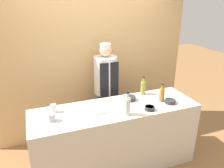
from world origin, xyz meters
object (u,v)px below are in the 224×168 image
object	(u,v)px
chef_center	(106,90)
cutting_board	(100,110)
bottle_clear	(127,106)
sauce_bowl_purple	(170,101)
cup_cream	(54,108)
sauce_bowl_brown	(150,108)
sauce_bowl_yellow	(130,98)
bottle_oil	(143,87)
bottle_vinegar	(162,94)
cup_steel	(52,117)

from	to	relation	value
chef_center	cutting_board	bearing A→B (deg)	-115.19
cutting_board	bottle_clear	bearing A→B (deg)	-38.01
sauce_bowl_purple	cup_cream	size ratio (longest dim) A/B	1.36
sauce_bowl_brown	bottle_clear	xyz separation A→B (m)	(-0.32, -0.01, 0.09)
sauce_bowl_yellow	bottle_oil	world-z (taller)	bottle_oil
bottle_vinegar	chef_center	world-z (taller)	chef_center
sauce_bowl_yellow	bottle_clear	xyz separation A→B (m)	(-0.21, -0.36, 0.09)
sauce_bowl_brown	cup_steel	xyz separation A→B (m)	(-1.20, 0.17, 0.02)
cutting_board	bottle_oil	size ratio (longest dim) A/B	1.15
bottle_oil	chef_center	xyz separation A→B (m)	(-0.44, 0.42, -0.15)
sauce_bowl_brown	cutting_board	distance (m)	0.64
sauce_bowl_yellow	cup_cream	distance (m)	1.04
bottle_vinegar	bottle_oil	xyz separation A→B (m)	(-0.13, 0.30, 0.01)
sauce_bowl_yellow	cutting_board	size ratio (longest dim) A/B	0.51
bottle_clear	cup_cream	bearing A→B (deg)	155.01
bottle_oil	chef_center	world-z (taller)	chef_center
bottle_vinegar	cup_steel	size ratio (longest dim) A/B	2.79
cutting_board	cup_cream	xyz separation A→B (m)	(-0.55, 0.17, 0.04)
cutting_board	cup_cream	bearing A→B (deg)	163.03
bottle_oil	chef_center	size ratio (longest dim) A/B	0.17
cup_steel	sauce_bowl_yellow	bearing A→B (deg)	9.71
bottle_oil	cutting_board	bearing A→B (deg)	-160.85
cutting_board	cup_cream	distance (m)	0.57
sauce_bowl_purple	chef_center	size ratio (longest dim) A/B	0.09
cutting_board	bottle_vinegar	world-z (taller)	bottle_vinegar
bottle_clear	bottle_oil	xyz separation A→B (m)	(0.48, 0.48, -0.01)
bottle_oil	cup_steel	bearing A→B (deg)	-167.24
sauce_bowl_yellow	chef_center	xyz separation A→B (m)	(-0.17, 0.54, -0.07)
sauce_bowl_yellow	cup_cream	size ratio (longest dim) A/B	1.54
sauce_bowl_brown	cutting_board	size ratio (longest dim) A/B	0.41
cutting_board	sauce_bowl_yellow	bearing A→B (deg)	16.17
chef_center	sauce_bowl_yellow	bearing A→B (deg)	-72.49
cutting_board	bottle_oil	bearing A→B (deg)	19.15
sauce_bowl_purple	chef_center	bearing A→B (deg)	127.93
cup_steel	chef_center	distance (m)	1.17
sauce_bowl_brown	bottle_vinegar	size ratio (longest dim) A/B	0.50
bottle_vinegar	sauce_bowl_yellow	bearing A→B (deg)	155.88
sauce_bowl_purple	bottle_oil	size ratio (longest dim) A/B	0.52
cup_cream	bottle_vinegar	bearing A→B (deg)	-8.00
cutting_board	bottle_vinegar	xyz separation A→B (m)	(0.89, -0.03, 0.09)
cutting_board	chef_center	bearing A→B (deg)	64.81
sauce_bowl_brown	cup_steel	size ratio (longest dim) A/B	1.39
bottle_clear	bottle_oil	world-z (taller)	bottle_clear
bottle_vinegar	cup_cream	bearing A→B (deg)	172.00
cup_cream	chef_center	world-z (taller)	chef_center
chef_center	cup_steel	bearing A→B (deg)	-141.61
sauce_bowl_brown	bottle_vinegar	xyz separation A→B (m)	(0.28, 0.17, 0.07)
sauce_bowl_yellow	chef_center	size ratio (longest dim) A/B	0.10
cup_steel	chef_center	size ratio (longest dim) A/B	0.06
cutting_board	bottle_vinegar	size ratio (longest dim) A/B	1.23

